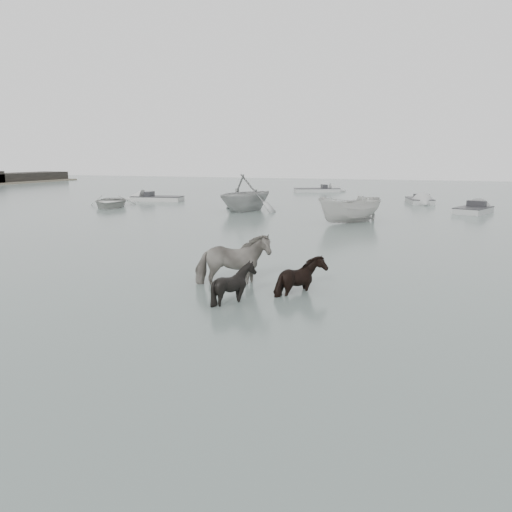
% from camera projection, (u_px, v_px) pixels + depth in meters
% --- Properties ---
extents(ground, '(140.00, 140.00, 0.00)m').
position_uv_depth(ground, '(222.00, 305.00, 12.10)').
color(ground, '#4E5C57').
rests_on(ground, ground).
extents(pony_pinto, '(2.30, 1.75, 1.76)m').
position_uv_depth(pony_pinto, '(232.00, 254.00, 13.81)').
color(pony_pinto, black).
rests_on(pony_pinto, ground).
extents(pony_dark, '(1.20, 1.38, 1.32)m').
position_uv_depth(pony_dark, '(302.00, 269.00, 12.98)').
color(pony_dark, black).
rests_on(pony_dark, ground).
extents(pony_black, '(1.32, 1.24, 1.20)m').
position_uv_depth(pony_black, '(234.00, 279.00, 12.20)').
color(pony_black, black).
rests_on(pony_black, ground).
extents(rowboat_lead, '(5.02, 5.58, 0.95)m').
position_uv_depth(rowboat_lead, '(110.00, 200.00, 35.61)').
color(rowboat_lead, beige).
rests_on(rowboat_lead, ground).
extents(rowboat_trail, '(5.62, 6.01, 2.55)m').
position_uv_depth(rowboat_trail, '(246.00, 192.00, 32.80)').
color(rowboat_trail, '#A1A3A0').
rests_on(rowboat_trail, ground).
extents(boat_small, '(3.89, 4.18, 1.61)m').
position_uv_depth(boat_small, '(350.00, 208.00, 26.91)').
color(boat_small, '#B7B7B2').
rests_on(boat_small, ground).
extents(skiff_port, '(3.08, 4.55, 0.75)m').
position_uv_depth(skiff_port, '(474.00, 207.00, 31.70)').
color(skiff_port, '#9D9F9D').
rests_on(skiff_port, ground).
extents(skiff_outer, '(5.82, 2.43, 0.75)m').
position_uv_depth(skiff_outer, '(157.00, 196.00, 40.39)').
color(skiff_outer, '#ABABA6').
rests_on(skiff_outer, ground).
extents(skiff_mid, '(2.62, 4.88, 0.75)m').
position_uv_depth(skiff_mid, '(420.00, 198.00, 38.41)').
color(skiff_mid, gray).
rests_on(skiff_mid, ground).
extents(skiff_far, '(6.35, 4.07, 0.75)m').
position_uv_depth(skiff_far, '(317.00, 188.00, 50.60)').
color(skiff_far, '#A5A8A5').
rests_on(skiff_far, ground).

